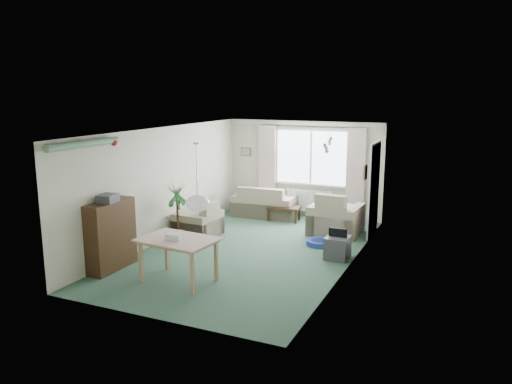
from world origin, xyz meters
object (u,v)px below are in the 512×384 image
at_px(bookshelf, 111,235).
at_px(houseplant, 177,213).
at_px(coffee_table, 284,213).
at_px(tv_cube, 338,248).
at_px(armchair_corner, 336,213).
at_px(pet_bed, 319,243).
at_px(armchair_left, 198,218).
at_px(dining_table, 179,261).
at_px(sofa, 265,201).

xyz_separation_m(bookshelf, houseplant, (0.19, 1.86, 0.01)).
bearing_deg(coffee_table, tv_cube, -48.74).
bearing_deg(armchair_corner, pet_bed, 88.25).
xyz_separation_m(armchair_left, coffee_table, (1.26, 1.98, -0.21)).
bearing_deg(pet_bed, houseplant, -160.35).
bearing_deg(pet_bed, armchair_corner, 85.54).
xyz_separation_m(armchair_corner, armchair_left, (-2.72, -1.41, -0.08)).
xyz_separation_m(armchair_corner, pet_bed, (-0.08, -0.98, -0.42)).
xyz_separation_m(dining_table, tv_cube, (2.13, 2.20, -0.15)).
bearing_deg(bookshelf, armchair_corner, 51.23).
bearing_deg(armchair_left, armchair_corner, 121.10).
distance_m(sofa, tv_cube, 3.55).
distance_m(armchair_corner, armchair_left, 3.06).
height_order(sofa, bookshelf, bookshelf).
height_order(coffee_table, houseplant, houseplant).
bearing_deg(sofa, houseplant, 70.49).
relative_size(sofa, dining_table, 1.35).
bearing_deg(coffee_table, houseplant, -118.94).
xyz_separation_m(coffee_table, dining_table, (-0.18, -4.42, 0.18)).
bearing_deg(dining_table, sofa, 95.27).
distance_m(sofa, dining_table, 4.68).
bearing_deg(armchair_corner, dining_table, 69.64).
relative_size(coffee_table, tv_cube, 1.69).
distance_m(houseplant, pet_bed, 3.02).
distance_m(sofa, armchair_corner, 2.23).
distance_m(houseplant, dining_table, 2.26).
relative_size(coffee_table, bookshelf, 0.64).
bearing_deg(sofa, armchair_left, 70.23).
relative_size(armchair_corner, bookshelf, 0.86).
height_order(tv_cube, pet_bed, tv_cube).
relative_size(armchair_corner, tv_cube, 2.27).
relative_size(sofa, coffee_table, 1.96).
xyz_separation_m(armchair_corner, tv_cube, (0.48, -1.65, -0.26)).
distance_m(coffee_table, bookshelf, 4.71).
xyz_separation_m(bookshelf, dining_table, (1.41, -0.02, -0.26)).
xyz_separation_m(armchair_left, bookshelf, (-0.34, -2.42, 0.23)).
relative_size(sofa, armchair_corner, 1.45).
bearing_deg(dining_table, armchair_corner, 66.93).
height_order(armchair_corner, pet_bed, armchair_corner).
height_order(armchair_corner, armchair_left, armchair_corner).
distance_m(armchair_left, coffee_table, 2.35).
height_order(sofa, tv_cube, sofa).
distance_m(sofa, houseplant, 2.91).
bearing_deg(bookshelf, coffee_table, 69.84).
distance_m(coffee_table, pet_bed, 2.08).
bearing_deg(dining_table, houseplant, 123.13).
bearing_deg(dining_table, armchair_left, 113.77).
xyz_separation_m(sofa, bookshelf, (-0.98, -4.65, 0.23)).
xyz_separation_m(sofa, armchair_corner, (2.07, -0.81, 0.09)).
bearing_deg(armchair_left, bookshelf, -4.38).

